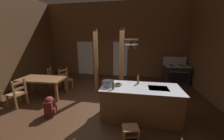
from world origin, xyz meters
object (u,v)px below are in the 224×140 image
at_px(ladderback_chair_near_window, 53,78).
at_px(backpack, 50,106).
at_px(stockpot_on_counter, 108,83).
at_px(ladderback_chair_by_post, 18,94).
at_px(bottle_tall_on_counter, 113,85).
at_px(ladderback_chair_at_table_end, 65,79).
at_px(dining_table, 42,80).
at_px(bottle_short_on_counter, 138,80).
at_px(stove_range, 176,74).
at_px(kitchen_island, 140,102).
at_px(step_stool, 130,132).
at_px(mixing_bowl_on_counter, 118,85).

relative_size(ladderback_chair_near_window, backpack, 1.59).
relative_size(backpack, stockpot_on_counter, 1.64).
distance_m(ladderback_chair_by_post, bottle_tall_on_counter, 3.34).
bearing_deg(ladderback_chair_at_table_end, bottle_tall_on_counter, -37.35).
height_order(dining_table, bottle_short_on_counter, bottle_short_on_counter).
xyz_separation_m(stove_range, bottle_tall_on_counter, (-2.61, -3.57, 0.56)).
bearing_deg(ladderback_chair_near_window, kitchen_island, -24.20).
bearing_deg(dining_table, stove_range, 23.82).
height_order(ladderback_chair_at_table_end, backpack, ladderback_chair_at_table_end).
relative_size(step_stool, ladderback_chair_by_post, 0.44).
height_order(kitchen_island, bottle_short_on_counter, bottle_short_on_counter).
bearing_deg(backpack, bottle_short_on_counter, 14.31).
relative_size(ladderback_chair_at_table_end, bottle_tall_on_counter, 3.64).
height_order(ladderback_chair_near_window, bottle_tall_on_counter, bottle_tall_on_counter).
relative_size(stove_range, bottle_tall_on_counter, 5.05).
xyz_separation_m(stove_range, dining_table, (-5.61, -2.48, 0.17)).
distance_m(stove_range, step_stool, 4.68).
distance_m(stove_range, backpack, 5.79).
distance_m(ladderback_chair_at_table_end, bottle_short_on_counter, 3.53).
bearing_deg(dining_table, bottle_tall_on_counter, -19.94).
bearing_deg(ladderback_chair_by_post, kitchen_island, 1.04).
bearing_deg(ladderback_chair_at_table_end, backpack, -72.07).
height_order(ladderback_chair_by_post, ladderback_chair_at_table_end, same).
relative_size(kitchen_island, backpack, 3.64).
xyz_separation_m(step_stool, stockpot_on_counter, (-0.68, 0.76, 0.85)).
relative_size(dining_table, ladderback_chair_by_post, 1.83).
bearing_deg(bottle_short_on_counter, ladderback_chair_by_post, -174.95).
distance_m(ladderback_chair_near_window, ladderback_chair_by_post, 1.84).
relative_size(ladderback_chair_near_window, bottle_tall_on_counter, 3.64).
relative_size(ladderback_chair_by_post, mixing_bowl_on_counter, 5.66).
bearing_deg(kitchen_island, ladderback_chair_at_table_end, 153.09).
height_order(kitchen_island, backpack, kitchen_island).
bearing_deg(step_stool, bottle_tall_on_counter, 130.37).
bearing_deg(stove_range, dining_table, -156.18).
bearing_deg(ladderback_chair_by_post, stockpot_on_counter, -0.91).
bearing_deg(ladderback_chair_near_window, mixing_bowl_on_counter, -28.13).
bearing_deg(backpack, dining_table, 133.67).
xyz_separation_m(kitchen_island, bottle_tall_on_counter, (-0.72, -0.28, 0.57)).
distance_m(ladderback_chair_at_table_end, mixing_bowl_on_counter, 3.15).
bearing_deg(ladderback_chair_at_table_end, dining_table, -119.23).
distance_m(ladderback_chair_by_post, backpack, 1.44).
xyz_separation_m(ladderback_chair_by_post, mixing_bowl_on_counter, (3.38, 0.07, 0.52)).
xyz_separation_m(backpack, bottle_tall_on_counter, (1.88, 0.09, 0.73)).
height_order(kitchen_island, ladderback_chair_near_window, ladderback_chair_near_window).
bearing_deg(ladderback_chair_by_post, bottle_tall_on_counter, -3.66).
distance_m(kitchen_island, dining_table, 3.82).
distance_m(step_stool, stockpot_on_counter, 1.33).
bearing_deg(stockpot_on_counter, ladderback_chair_at_table_end, 143.03).
relative_size(ladderback_chair_by_post, bottle_tall_on_counter, 3.64).
xyz_separation_m(kitchen_island, dining_table, (-3.73, 0.81, 0.18)).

